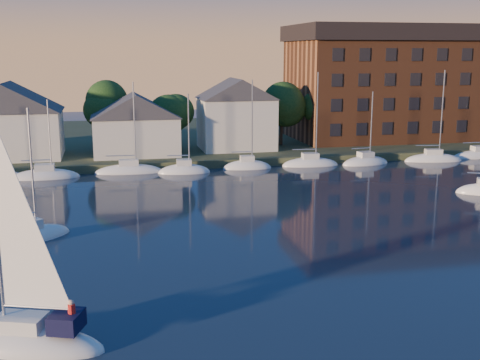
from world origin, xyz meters
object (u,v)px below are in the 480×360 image
object	(u,v)px
clubhouse_west	(8,119)
clubhouse_east	(236,113)
drifting_sailboat_left	(28,240)
hero_sailboat	(25,336)
condo_block	(390,82)
clubhouse_centre	(136,123)

from	to	relation	value
clubhouse_west	clubhouse_east	size ratio (longest dim) A/B	1.30
clubhouse_west	drifting_sailboat_left	size ratio (longest dim) A/B	1.20
drifting_sailboat_left	hero_sailboat	bearing A→B (deg)	-120.58
clubhouse_west	drifting_sailboat_left	bearing A→B (deg)	-80.13
condo_block	drifting_sailboat_left	world-z (taller)	condo_block
clubhouse_west	clubhouse_east	world-z (taller)	clubhouse_east
clubhouse_east	hero_sailboat	world-z (taller)	hero_sailboat
clubhouse_east	drifting_sailboat_left	xyz separation A→B (m)	(-24.09, -34.98, -5.90)
condo_block	hero_sailboat	bearing A→B (deg)	-129.30
clubhouse_west	clubhouse_east	distance (m)	30.02
clubhouse_centre	clubhouse_east	world-z (taller)	clubhouse_east
clubhouse_east	drifting_sailboat_left	bearing A→B (deg)	-124.55
clubhouse_centre	clubhouse_east	xyz separation A→B (m)	(14.00, 2.00, 0.87)
clubhouse_east	clubhouse_centre	bearing A→B (deg)	-171.87
clubhouse_centre	drifting_sailboat_left	size ratio (longest dim) A/B	1.02
clubhouse_west	clubhouse_centre	distance (m)	16.05
condo_block	drifting_sailboat_left	distance (m)	65.40
condo_block	hero_sailboat	size ratio (longest dim) A/B	2.32
hero_sailboat	clubhouse_centre	bearing A→B (deg)	-78.53
clubhouse_centre	hero_sailboat	world-z (taller)	hero_sailboat
hero_sailboat	clubhouse_east	bearing A→B (deg)	-92.13
clubhouse_centre	condo_block	distance (m)	41.05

